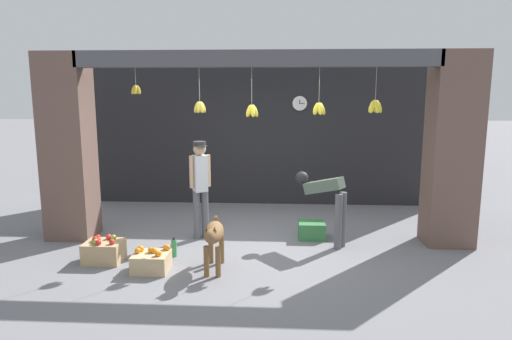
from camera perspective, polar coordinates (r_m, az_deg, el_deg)
The scene contains 13 objects.
ground_plane at distance 7.02m, azimuth -0.19°, elevation -9.46°, with size 60.00×60.00×0.00m, color slate.
shop_back_wall at distance 9.35m, azimuth 0.80°, elevation 4.53°, with size 7.19×0.12×2.90m, color #232326.
shop_pillar_left at distance 7.73m, azimuth -22.43°, elevation 2.64°, with size 0.70×0.60×2.90m, color brown.
shop_pillar_right at distance 7.42m, azimuth 23.33°, elevation 2.30°, with size 0.70×0.60×2.90m, color brown.
storefront_awning at distance 6.76m, azimuth 0.03°, elevation 13.36°, with size 5.29×0.27×0.97m.
dog at distance 5.98m, azimuth -5.31°, elevation -8.20°, with size 0.27×0.89×0.69m.
shopkeeper at distance 7.20m, azimuth -6.98°, elevation -1.59°, with size 0.31×0.30×1.55m.
worker_stooping at distance 6.96m, azimuth 8.83°, elevation -3.49°, with size 0.76×0.58×1.09m.
fruit_crate_oranges at distance 6.22m, azimuth -12.94°, elevation -11.03°, with size 0.46×0.41×0.31m.
fruit_crate_apples at distance 6.70m, azimuth -18.49°, elevation -9.56°, with size 0.50×0.41×0.36m.
produce_box_green at distance 7.39m, azimuth 6.97°, elevation -7.46°, with size 0.42×0.38×0.26m, color #387A42.
water_bottle at distance 6.65m, azimuth -10.21°, elevation -9.55°, with size 0.08×0.08×0.28m.
wall_clock at distance 9.24m, azimuth 5.49°, elevation 8.30°, with size 0.31×0.03×0.31m.
Camera 1 is at (0.40, -6.61, 2.33)m, focal length 32.00 mm.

